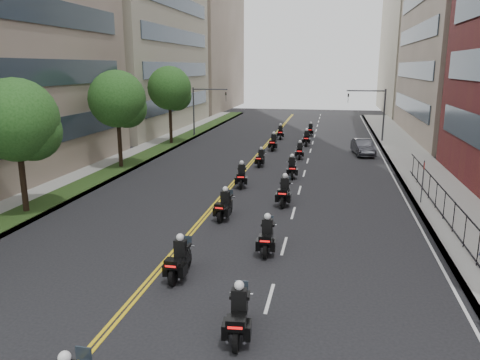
% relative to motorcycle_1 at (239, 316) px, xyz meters
% --- Properties ---
extents(sidewalk_right, '(4.00, 90.00, 0.15)m').
position_rel_motorcycle_1_xyz_m(sidewalk_right, '(9.40, 22.56, -0.62)').
color(sidewalk_right, gray).
rests_on(sidewalk_right, ground).
extents(sidewalk_left, '(4.00, 90.00, 0.15)m').
position_rel_motorcycle_1_xyz_m(sidewalk_left, '(-14.60, 22.56, -0.62)').
color(sidewalk_left, gray).
rests_on(sidewalk_left, ground).
extents(grass_strip, '(2.00, 90.00, 0.04)m').
position_rel_motorcycle_1_xyz_m(grass_strip, '(-13.80, 22.56, -0.52)').
color(grass_strip, '#203B15').
rests_on(grass_strip, sidewalk_left).
extents(building_right_far, '(15.00, 28.00, 26.00)m').
position_rel_motorcycle_1_xyz_m(building_right_far, '(18.90, 75.56, 12.31)').
color(building_right_far, '#9F9A80').
rests_on(building_right_far, ground).
extents(building_left_far, '(16.00, 28.00, 26.00)m').
position_rel_motorcycle_1_xyz_m(building_left_far, '(-24.60, 75.56, 12.31)').
color(building_left_far, '#7E6E5C').
rests_on(building_left_far, ground).
extents(iron_fence, '(0.05, 28.00, 1.50)m').
position_rel_motorcycle_1_xyz_m(iron_fence, '(8.40, 9.56, 0.21)').
color(iron_fence, black).
rests_on(iron_fence, sidewalk_right).
extents(street_trees, '(4.40, 38.40, 7.98)m').
position_rel_motorcycle_1_xyz_m(street_trees, '(-13.65, 16.16, 4.44)').
color(street_trees, black).
rests_on(street_trees, ground).
extents(traffic_signal_right, '(4.09, 0.20, 5.60)m').
position_rel_motorcycle_1_xyz_m(traffic_signal_right, '(6.94, 39.56, 3.00)').
color(traffic_signal_right, '#3F3F44').
rests_on(traffic_signal_right, ground).
extents(traffic_signal_left, '(4.09, 0.20, 5.60)m').
position_rel_motorcycle_1_xyz_m(traffic_signal_left, '(-12.14, 39.56, 3.00)').
color(traffic_signal_left, '#3F3F44').
rests_on(traffic_signal_left, ground).
extents(motorcycle_1, '(0.64, 2.38, 1.76)m').
position_rel_motorcycle_1_xyz_m(motorcycle_1, '(0.00, 0.00, 0.00)').
color(motorcycle_1, black).
rests_on(motorcycle_1, ground).
extents(motorcycle_2, '(0.54, 2.34, 1.73)m').
position_rel_motorcycle_1_xyz_m(motorcycle_2, '(-3.02, 3.57, -0.01)').
color(motorcycle_2, black).
rests_on(motorcycle_2, ground).
extents(motorcycle_3, '(0.56, 2.36, 1.74)m').
position_rel_motorcycle_1_xyz_m(motorcycle_3, '(-0.08, 6.69, -0.01)').
color(motorcycle_3, black).
rests_on(motorcycle_3, ground).
extents(motorcycle_4, '(0.62, 2.35, 1.74)m').
position_rel_motorcycle_1_xyz_m(motorcycle_4, '(-2.92, 10.88, -0.01)').
color(motorcycle_4, black).
rests_on(motorcycle_4, ground).
extents(motorcycle_5, '(0.59, 2.52, 1.86)m').
position_rel_motorcycle_1_xyz_m(motorcycle_5, '(-0.06, 14.08, 0.04)').
color(motorcycle_5, black).
rests_on(motorcycle_5, ground).
extents(motorcycle_6, '(0.72, 2.39, 1.77)m').
position_rel_motorcycle_1_xyz_m(motorcycle_6, '(-3.33, 17.77, 0.00)').
color(motorcycle_6, black).
rests_on(motorcycle_6, ground).
extents(motorcycle_7, '(0.68, 2.34, 1.73)m').
position_rel_motorcycle_1_xyz_m(motorcycle_7, '(-0.23, 21.09, -0.01)').
color(motorcycle_7, black).
rests_on(motorcycle_7, ground).
extents(motorcycle_8, '(0.52, 2.15, 1.59)m').
position_rel_motorcycle_1_xyz_m(motorcycle_8, '(-3.04, 24.59, -0.07)').
color(motorcycle_8, black).
rests_on(motorcycle_8, ground).
extents(motorcycle_9, '(0.51, 2.18, 1.61)m').
position_rel_motorcycle_1_xyz_m(motorcycle_9, '(-0.17, 28.50, -0.06)').
color(motorcycle_9, black).
rests_on(motorcycle_9, ground).
extents(motorcycle_10, '(0.56, 2.44, 1.80)m').
position_rel_motorcycle_1_xyz_m(motorcycle_10, '(-2.95, 32.25, 0.02)').
color(motorcycle_10, black).
rests_on(motorcycle_10, ground).
extents(motorcycle_11, '(0.55, 2.38, 1.76)m').
position_rel_motorcycle_1_xyz_m(motorcycle_11, '(0.02, 35.60, 0.00)').
color(motorcycle_11, black).
rests_on(motorcycle_11, ground).
extents(motorcycle_12, '(0.64, 2.33, 1.72)m').
position_rel_motorcycle_1_xyz_m(motorcycle_12, '(-3.09, 39.60, -0.01)').
color(motorcycle_12, black).
rests_on(motorcycle_12, ground).
extents(motorcycle_13, '(0.52, 2.21, 1.63)m').
position_rel_motorcycle_1_xyz_m(motorcycle_13, '(0.10, 42.69, -0.05)').
color(motorcycle_13, black).
rests_on(motorcycle_13, ground).
extents(parked_sedan, '(2.15, 4.55, 1.44)m').
position_rel_motorcycle_1_xyz_m(parked_sedan, '(5.40, 31.34, 0.03)').
color(parked_sedan, black).
rests_on(parked_sedan, ground).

